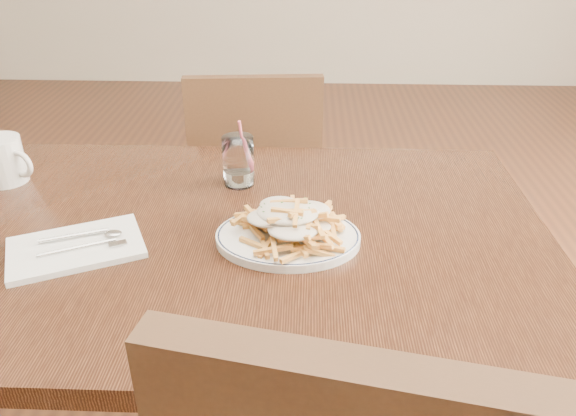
{
  "coord_description": "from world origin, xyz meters",
  "views": [
    {
      "loc": [
        0.14,
        -0.9,
        1.3
      ],
      "look_at": [
        0.11,
        -0.04,
        0.82
      ],
      "focal_mm": 35.0,
      "sensor_mm": 36.0,
      "label": 1
    }
  ],
  "objects_px": {
    "chair_far": "(257,180)",
    "water_glass": "(239,164)",
    "loaded_fries": "(288,217)",
    "table": "(234,264)",
    "coffee_mug": "(3,160)",
    "fries_plate": "(288,237)"
  },
  "relations": [
    {
      "from": "table",
      "to": "loaded_fries",
      "type": "bearing_deg",
      "value": -19.4
    },
    {
      "from": "chair_far",
      "to": "loaded_fries",
      "type": "distance_m",
      "value": 0.85
    },
    {
      "from": "table",
      "to": "coffee_mug",
      "type": "distance_m",
      "value": 0.57
    },
    {
      "from": "fries_plate",
      "to": "coffee_mug",
      "type": "bearing_deg",
      "value": 160.37
    },
    {
      "from": "loaded_fries",
      "to": "fries_plate",
      "type": "bearing_deg",
      "value": 90.0
    },
    {
      "from": "loaded_fries",
      "to": "coffee_mug",
      "type": "bearing_deg",
      "value": 160.37
    },
    {
      "from": "fries_plate",
      "to": "loaded_fries",
      "type": "relative_size",
      "value": 1.1
    },
    {
      "from": "chair_far",
      "to": "water_glass",
      "type": "height_order",
      "value": "water_glass"
    },
    {
      "from": "chair_far",
      "to": "loaded_fries",
      "type": "height_order",
      "value": "chair_far"
    },
    {
      "from": "water_glass",
      "to": "chair_far",
      "type": "bearing_deg",
      "value": 91.79
    },
    {
      "from": "loaded_fries",
      "to": "coffee_mug",
      "type": "xyz_separation_m",
      "value": [
        -0.63,
        0.22,
        -0.0
      ]
    },
    {
      "from": "chair_far",
      "to": "water_glass",
      "type": "xyz_separation_m",
      "value": [
        0.02,
        -0.55,
        0.31
      ]
    },
    {
      "from": "table",
      "to": "water_glass",
      "type": "relative_size",
      "value": 8.11
    },
    {
      "from": "coffee_mug",
      "to": "chair_far",
      "type": "bearing_deg",
      "value": 48.31
    },
    {
      "from": "loaded_fries",
      "to": "chair_far",
      "type": "bearing_deg",
      "value": 99.68
    },
    {
      "from": "loaded_fries",
      "to": "water_glass",
      "type": "xyz_separation_m",
      "value": [
        -0.12,
        0.23,
        -0.0
      ]
    },
    {
      "from": "table",
      "to": "coffee_mug",
      "type": "height_order",
      "value": "coffee_mug"
    },
    {
      "from": "chair_far",
      "to": "coffee_mug",
      "type": "distance_m",
      "value": 0.81
    },
    {
      "from": "chair_far",
      "to": "water_glass",
      "type": "bearing_deg",
      "value": -88.21
    },
    {
      "from": "table",
      "to": "water_glass",
      "type": "bearing_deg",
      "value": 92.2
    },
    {
      "from": "water_glass",
      "to": "coffee_mug",
      "type": "bearing_deg",
      "value": -179.02
    },
    {
      "from": "coffee_mug",
      "to": "table",
      "type": "bearing_deg",
      "value": -19.67
    }
  ]
}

